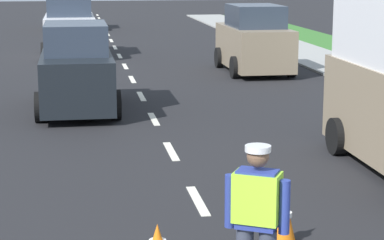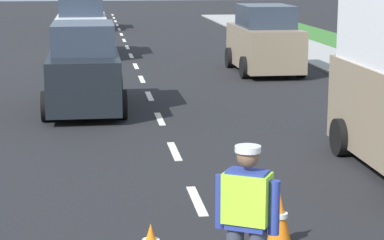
{
  "view_description": "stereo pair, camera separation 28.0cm",
  "coord_description": "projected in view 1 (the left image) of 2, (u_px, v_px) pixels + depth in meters",
  "views": [
    {
      "loc": [
        -1.74,
        -4.64,
        3.41
      ],
      "look_at": [
        0.01,
        6.28,
        1.1
      ],
      "focal_mm": 69.65,
      "sensor_mm": 36.0,
      "label": 1
    },
    {
      "loc": [
        -1.47,
        -4.68,
        3.41
      ],
      "look_at": [
        0.01,
        6.28,
        1.1
      ],
      "focal_mm": 69.65,
      "sensor_mm": 36.0,
      "label": 2
    }
  ],
  "objects": [
    {
      "name": "road_worker",
      "position": [
        259.0,
        217.0,
        7.45
      ],
      "size": [
        0.74,
        0.47,
        1.67
      ],
      "color": "#383D4C",
      "rests_on": "ground"
    },
    {
      "name": "car_oncoming_lead",
      "position": [
        77.0,
        70.0,
        17.6
      ],
      "size": [
        1.89,
        3.97,
        2.07
      ],
      "color": "black",
      "rests_on": "ground"
    },
    {
      "name": "traffic_cone_near",
      "position": [
        284.0,
        218.0,
        9.23
      ],
      "size": [
        0.36,
        0.36,
        0.66
      ],
      "color": "black",
      "rests_on": "ground"
    },
    {
      "name": "ground_plane",
      "position": [
        125.0,
        65.0,
        25.74
      ],
      "size": [
        96.0,
        96.0,
        0.0
      ],
      "primitive_type": "plane",
      "color": "black"
    },
    {
      "name": "lane_center_line",
      "position": [
        117.0,
        52.0,
        29.8
      ],
      "size": [
        0.14,
        46.4,
        0.01
      ],
      "color": "silver",
      "rests_on": "ground"
    },
    {
      "name": "car_oncoming_second",
      "position": [
        70.0,
        29.0,
        28.14
      ],
      "size": [
        2.09,
        4.27,
        2.23
      ],
      "color": "silver",
      "rests_on": "ground"
    },
    {
      "name": "car_oncoming_third",
      "position": [
        73.0,
        11.0,
        39.98
      ],
      "size": [
        1.87,
        4.25,
        2.12
      ],
      "color": "gray",
      "rests_on": "ground"
    },
    {
      "name": "car_parked_far",
      "position": [
        254.0,
        41.0,
        23.94
      ],
      "size": [
        2.0,
        4.04,
        2.16
      ],
      "color": "gray",
      "rests_on": "ground"
    }
  ]
}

